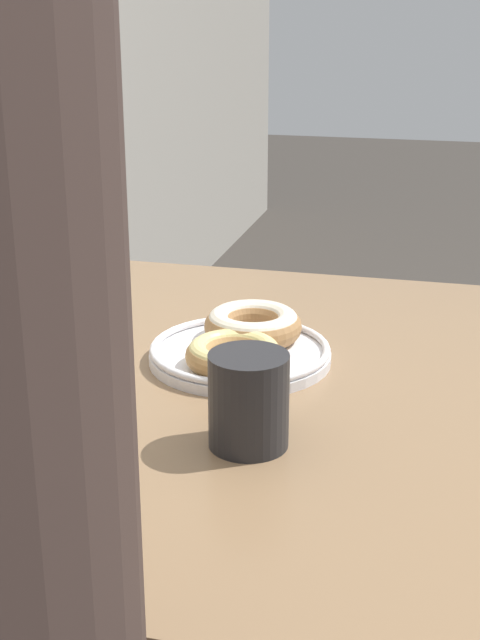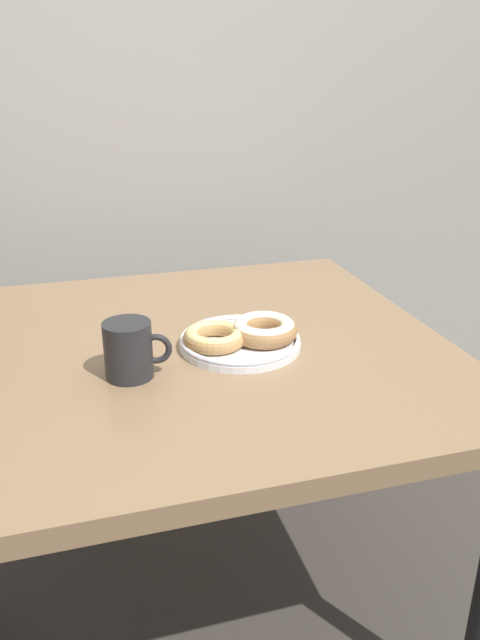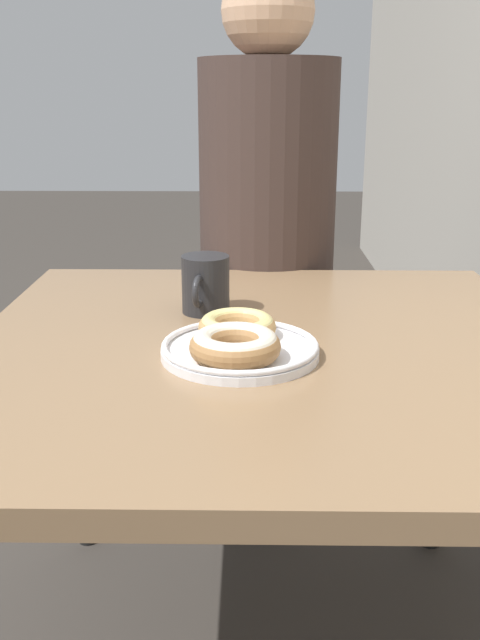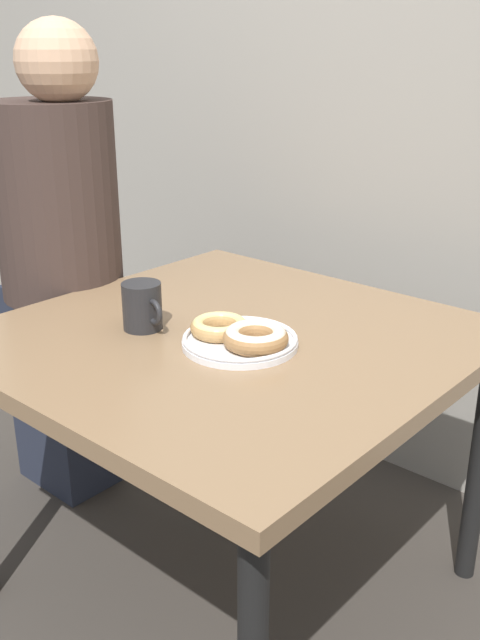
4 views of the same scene
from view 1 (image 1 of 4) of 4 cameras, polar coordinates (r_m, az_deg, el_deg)
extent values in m
cube|color=#846647|center=(1.19, -2.62, -4.53)|extent=(1.00, 0.99, 0.04)
cylinder|color=black|center=(1.85, -11.64, -7.51)|extent=(0.05, 0.05, 0.66)
cylinder|color=white|center=(1.22, 0.00, -2.33)|extent=(0.25, 0.25, 0.01)
torus|color=white|center=(1.22, 0.00, -1.81)|extent=(0.25, 0.25, 0.01)
torus|color=#9E7042|center=(1.26, 0.84, -0.39)|extent=(0.20, 0.20, 0.04)
torus|color=silver|center=(1.25, 0.84, -0.09)|extent=(0.18, 0.18, 0.03)
torus|color=#B2844C|center=(1.16, -0.39, -2.27)|extent=(0.18, 0.18, 0.03)
torus|color=#E0D17F|center=(1.16, -0.39, -2.01)|extent=(0.17, 0.17, 0.03)
cylinder|color=#232326|center=(0.98, 0.55, -5.17)|extent=(0.09, 0.09, 0.11)
cylinder|color=#382114|center=(0.96, 0.56, -2.57)|extent=(0.07, 0.07, 0.00)
torus|color=#232326|center=(1.02, 1.73, -4.08)|extent=(0.06, 0.02, 0.06)
camera|label=2|loc=(1.15, 64.29, 12.65)|focal=35.00mm
camera|label=3|loc=(2.17, 6.64, 17.98)|focal=40.00mm
camera|label=4|loc=(2.18, 37.63, 19.61)|focal=40.00mm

